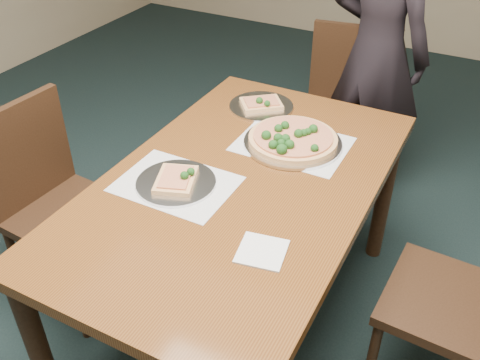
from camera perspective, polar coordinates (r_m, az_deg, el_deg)
The scene contains 11 objects.
dining_table at distance 1.95m, azimuth 0.00°, elevation -2.21°, with size 0.90×1.50×0.75m.
chair_far at distance 2.96m, azimuth 10.91°, elevation 8.05°, with size 0.48×0.48×0.91m.
chair_left at distance 2.33m, azimuth -19.37°, elevation -1.70°, with size 0.45×0.45×0.91m.
chair_right at distance 1.95m, azimuth 24.08°, elevation -11.54°, with size 0.44×0.44×0.91m.
diner at distance 2.92m, azimuth 14.35°, elevation 13.08°, with size 0.57×0.38×1.57m, color black.
placemat_main at distance 2.10m, azimuth 5.62°, elevation 3.84°, with size 0.42×0.32×0.00m, color white.
placemat_near at distance 1.88m, azimuth -6.83°, elevation -0.42°, with size 0.40×0.30×0.00m, color white.
pizza_pan at distance 2.09m, azimuth 5.60°, elevation 4.31°, with size 0.38×0.38×0.07m.
slice_plate_near at distance 1.88m, azimuth -6.80°, elevation -0.11°, with size 0.28×0.28×0.06m.
slice_plate_far at distance 2.36m, azimuth 2.29°, elevation 7.99°, with size 0.28×0.28×0.06m.
napkin at distance 1.60m, azimuth 2.35°, elevation -7.61°, with size 0.14×0.14×0.01m, color white.
Camera 1 is at (0.68, -0.86, 1.85)m, focal length 40.00 mm.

